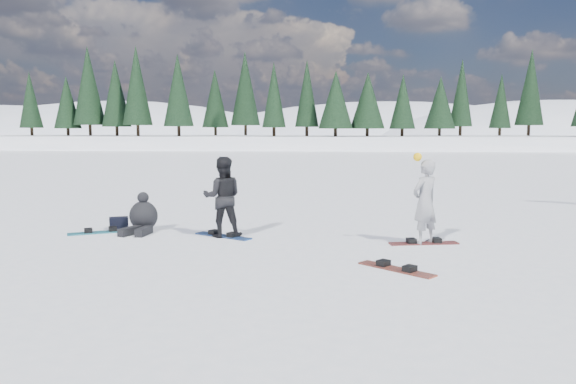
# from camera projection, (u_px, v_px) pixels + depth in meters

# --- Properties ---
(ground) EXTENTS (420.00, 420.00, 0.00)m
(ground) POSITION_uv_depth(u_px,v_px,m) (393.00, 246.00, 11.98)
(ground) COLOR white
(ground) RESTS_ON ground
(alpine_backdrop) EXTENTS (412.50, 227.00, 53.20)m
(alpine_backdrop) POSITION_uv_depth(u_px,v_px,m) (299.00, 173.00, 201.86)
(alpine_backdrop) COLOR white
(alpine_backdrop) RESTS_ON ground
(snowboarder_woman) EXTENTS (0.80, 0.76, 1.98)m
(snowboarder_woman) POSITION_uv_depth(u_px,v_px,m) (425.00, 202.00, 12.05)
(snowboarder_woman) COLOR #9A9A9F
(snowboarder_woman) RESTS_ON ground
(snowboarder_man) EXTENTS (1.01, 0.84, 1.85)m
(snowboarder_man) POSITION_uv_depth(u_px,v_px,m) (223.00, 197.00, 12.87)
(snowboarder_man) COLOR black
(snowboarder_man) RESTS_ON ground
(seated_rider) EXTENTS (0.81, 1.21, 0.96)m
(seated_rider) POSITION_uv_depth(u_px,v_px,m) (143.00, 216.00, 13.58)
(seated_rider) COLOR black
(seated_rider) RESTS_ON ground
(gear_bag) EXTENTS (0.53, 0.44, 0.30)m
(gear_bag) POSITION_uv_depth(u_px,v_px,m) (119.00, 223.00, 13.91)
(gear_bag) COLOR black
(gear_bag) RESTS_ON ground
(snowboard_woman) EXTENTS (1.53, 0.54, 0.03)m
(snowboard_woman) POSITION_uv_depth(u_px,v_px,m) (424.00, 243.00, 12.16)
(snowboard_woman) COLOR maroon
(snowboard_woman) RESTS_ON ground
(snowboard_man) EXTENTS (1.44, 1.00, 0.03)m
(snowboard_man) POSITION_uv_depth(u_px,v_px,m) (223.00, 236.00, 12.97)
(snowboard_man) COLOR navy
(snowboard_man) RESTS_ON ground
(snowboard_loose_b) EXTENTS (1.30, 1.21, 0.03)m
(snowboard_loose_b) POSITION_uv_depth(u_px,v_px,m) (396.00, 269.00, 9.94)
(snowboard_loose_b) COLOR maroon
(snowboard_loose_b) RESTS_ON ground
(snowboard_loose_c) EXTENTS (1.47, 0.92, 0.03)m
(snowboard_loose_c) POSITION_uv_depth(u_px,v_px,m) (101.00, 232.00, 13.43)
(snowboard_loose_c) COLOR teal
(snowboard_loose_c) RESTS_ON ground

